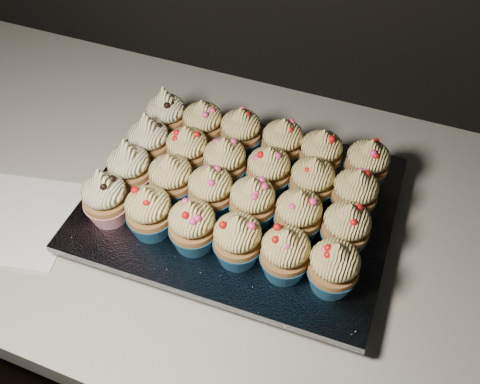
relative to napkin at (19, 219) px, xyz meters
The scene contains 29 objects.
cabinet 0.58m from the napkin, 25.08° to the left, with size 2.40×0.60×0.86m, color black.
worktop 0.35m from the napkin, 25.08° to the left, with size 2.44×0.64×0.04m, color beige.
napkin is the anchor object (origin of this frame).
baking_tray 0.32m from the napkin, 23.43° to the left, with size 0.39×0.30×0.02m, color black.
foil_lining 0.32m from the napkin, 23.43° to the left, with size 0.43×0.33×0.01m, color silver.
cupcake_0 0.16m from the napkin, 13.26° to the left, with size 0.06×0.06×0.10m.
cupcake_1 0.22m from the napkin, ahead, with size 0.06×0.06×0.08m.
cupcake_2 0.28m from the napkin, ahead, with size 0.06×0.06×0.08m.
cupcake_3 0.34m from the napkin, ahead, with size 0.06×0.06×0.08m.
cupcake_4 0.40m from the napkin, ahead, with size 0.06×0.06×0.08m.
cupcake_5 0.46m from the napkin, ahead, with size 0.06×0.06×0.08m.
cupcake_6 0.19m from the napkin, 33.23° to the left, with size 0.06×0.06×0.10m.
cupcake_7 0.24m from the napkin, 25.28° to the left, with size 0.06×0.06×0.08m.
cupcake_8 0.29m from the napkin, 20.07° to the left, with size 0.06×0.06×0.08m.
cupcake_9 0.35m from the napkin, 16.92° to the left, with size 0.06×0.06×0.08m.
cupcake_10 0.41m from the napkin, 14.43° to the left, with size 0.06×0.06×0.08m.
cupcake_11 0.47m from the napkin, 12.67° to the left, with size 0.06×0.06×0.08m.
cupcake_12 0.22m from the napkin, 47.10° to the left, with size 0.06×0.06×0.10m.
cupcake_13 0.27m from the napkin, 37.79° to the left, with size 0.06×0.06×0.08m.
cupcake_14 0.31m from the napkin, 30.69° to the left, with size 0.06×0.06×0.08m.
cupcake_15 0.37m from the napkin, 26.35° to the left, with size 0.06×0.06×0.08m.
cupcake_16 0.43m from the napkin, 22.87° to the left, with size 0.06×0.06×0.08m.
cupcake_17 0.48m from the napkin, 20.01° to the left, with size 0.06×0.06×0.08m.
cupcake_18 0.27m from the napkin, 57.12° to the left, with size 0.06×0.06×0.10m.
cupcake_19 0.30m from the napkin, 47.55° to the left, with size 0.06×0.06×0.08m.
cupcake_20 0.35m from the napkin, 40.64° to the left, with size 0.06×0.06×0.08m.
cupcake_21 0.40m from the napkin, 34.44° to the left, with size 0.06×0.06×0.08m.
cupcake_22 0.45m from the napkin, 29.95° to the left, with size 0.06×0.06×0.08m.
cupcake_23 0.51m from the napkin, 26.58° to the left, with size 0.06×0.06×0.08m.
Camera 1 is at (0.17, 1.21, 1.51)m, focal length 40.00 mm.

